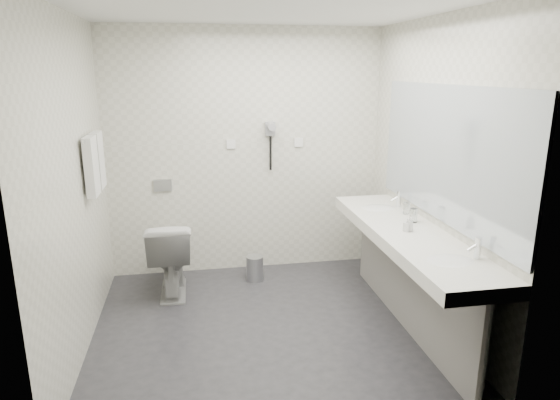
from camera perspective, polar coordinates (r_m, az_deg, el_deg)
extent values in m
plane|color=#27272B|center=(4.23, -1.69, -14.49)|extent=(2.80, 2.80, 0.00)
plane|color=silver|center=(3.71, -2.01, 21.45)|extent=(2.80, 2.80, 0.00)
plane|color=beige|center=(5.04, -4.01, 5.46)|extent=(2.80, 0.00, 2.80)
plane|color=beige|center=(2.54, 2.46, -4.15)|extent=(2.80, 0.00, 2.80)
plane|color=beige|center=(3.84, -23.00, 1.25)|extent=(0.00, 2.60, 2.60)
plane|color=beige|center=(4.21, 17.40, 2.89)|extent=(0.00, 2.60, 2.60)
cube|color=silver|center=(4.03, 14.71, -4.07)|extent=(0.55, 2.20, 0.10)
cube|color=gray|center=(4.20, 14.64, -9.54)|extent=(0.03, 2.15, 0.75)
cylinder|color=silver|center=(3.41, 22.63, -16.34)|extent=(0.06, 0.06, 0.75)
cylinder|color=silver|center=(5.10, 10.11, -4.82)|extent=(0.06, 0.06, 0.75)
cube|color=#B2BCC6|center=(3.99, 18.74, 5.08)|extent=(0.02, 2.20, 1.05)
ellipsoid|color=white|center=(3.48, 19.20, -6.90)|extent=(0.40, 0.31, 0.05)
ellipsoid|color=white|center=(4.59, 11.39, -1.08)|extent=(0.40, 0.31, 0.05)
cylinder|color=silver|center=(3.55, 22.09, -5.22)|extent=(0.04, 0.04, 0.15)
cylinder|color=silver|center=(4.64, 13.69, 0.12)|extent=(0.04, 0.04, 0.15)
imported|color=silver|center=(3.96, 14.60, -2.81)|extent=(0.07, 0.07, 0.11)
imported|color=silver|center=(3.97, 14.98, -2.77)|extent=(0.05, 0.05, 0.11)
cylinder|color=silver|center=(4.21, 15.31, -1.73)|extent=(0.08, 0.08, 0.12)
cylinder|color=silver|center=(4.43, 14.54, -0.94)|extent=(0.07, 0.07, 0.11)
imported|color=white|center=(4.78, -12.64, -6.43)|extent=(0.41, 0.72, 0.73)
cube|color=#B2B5BA|center=(5.07, -13.53, 1.67)|extent=(0.18, 0.02, 0.12)
cylinder|color=#B2B5BA|center=(5.01, -2.96, -8.04)|extent=(0.23, 0.23, 0.24)
cylinder|color=#B2B5BA|center=(4.97, -2.98, -6.67)|extent=(0.17, 0.17, 0.02)
cylinder|color=silver|center=(4.31, -21.22, 6.88)|extent=(0.02, 0.62, 0.02)
cube|color=silver|center=(4.20, -21.14, 3.66)|extent=(0.07, 0.24, 0.48)
cube|color=silver|center=(4.47, -20.50, 4.36)|extent=(0.07, 0.24, 0.48)
cube|color=gray|center=(5.01, -1.15, 8.32)|extent=(0.10, 0.04, 0.14)
cylinder|color=gray|center=(4.94, -1.03, 8.58)|extent=(0.08, 0.14, 0.08)
cylinder|color=black|center=(5.03, -1.11, 5.48)|extent=(0.02, 0.02, 0.35)
cube|color=white|center=(5.00, -5.74, 6.51)|extent=(0.09, 0.02, 0.09)
cube|color=white|center=(5.10, 2.18, 6.74)|extent=(0.09, 0.02, 0.09)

